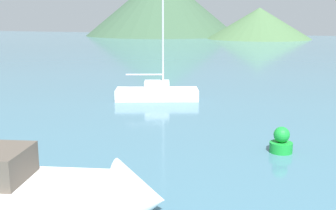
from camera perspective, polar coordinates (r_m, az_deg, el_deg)
name	(u,v)px	position (r m, az deg, el deg)	size (l,w,h in m)	color
motorboat_near	(12,189)	(12.53, -20.36, -10.64)	(9.07, 4.38, 2.33)	white
sailboat_middle	(157,92)	(26.62, -1.50, 1.78)	(5.48, 3.60, 8.40)	silver
buoy_marker	(281,142)	(16.90, 15.09, -4.84)	(0.88, 0.88, 1.01)	green
hill_west	(162,4)	(119.84, -0.87, 13.48)	(42.06, 42.06, 16.93)	#38563D
hill_central	(259,23)	(102.67, 12.25, 10.77)	(24.27, 24.27, 7.22)	#476B42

